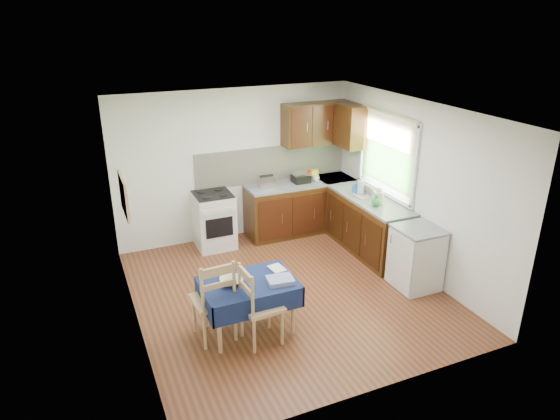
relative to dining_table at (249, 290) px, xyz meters
name	(u,v)px	position (x,y,z in m)	size (l,w,h in m)	color
floor	(287,292)	(0.78, 0.62, -0.56)	(4.20, 4.20, 0.00)	#512915
ceiling	(289,111)	(0.78, 0.62, 1.94)	(4.00, 4.20, 0.02)	white
wall_back	(236,165)	(0.78, 2.72, 0.69)	(4.00, 0.02, 2.50)	white
wall_front	(380,284)	(0.78, -1.48, 0.69)	(4.00, 0.02, 2.50)	white
wall_left	(128,233)	(-1.22, 0.62, 0.69)	(0.02, 4.20, 2.50)	white
wall_right	(415,188)	(2.78, 0.62, 0.69)	(0.02, 4.20, 2.50)	white
base_cabinets	(331,216)	(2.14, 1.87, -0.13)	(1.90, 2.30, 0.86)	black
worktop_back	(301,183)	(1.83, 2.42, 0.32)	(1.90, 0.60, 0.04)	slate
worktop_right	(370,200)	(2.48, 1.27, 0.32)	(0.60, 1.70, 0.04)	slate
worktop_corner	(334,178)	(2.48, 2.42, 0.32)	(0.60, 0.60, 0.04)	slate
splashback	(273,163)	(1.43, 2.70, 0.64)	(2.70, 0.02, 0.60)	beige
upper_cabinets	(327,124)	(2.31, 2.42, 1.29)	(1.20, 0.85, 0.70)	black
stove	(214,220)	(0.28, 2.42, -0.10)	(0.60, 0.61, 0.92)	silver
window	(387,149)	(2.75, 1.32, 1.09)	(0.04, 1.48, 1.26)	#335D26
fridge	(416,258)	(2.48, 0.07, -0.12)	(0.58, 0.60, 0.89)	silver
corkboard	(124,196)	(-1.19, 0.92, 1.04)	(0.04, 0.62, 0.47)	tan
dining_table	(249,290)	(0.00, 0.00, 0.00)	(1.11, 0.75, 0.67)	#101642
chair_far	(215,298)	(-0.41, 0.00, -0.01)	(0.50, 0.50, 1.05)	tan
chair_near	(257,303)	(0.02, -0.25, -0.04)	(0.46, 0.46, 0.99)	tan
toaster	(266,182)	(1.20, 2.41, 0.44)	(0.28, 0.17, 0.21)	silver
sandwich_press	(301,178)	(1.83, 2.41, 0.42)	(0.28, 0.24, 0.16)	black
sauce_bottle	(308,176)	(1.94, 2.34, 0.45)	(0.05, 0.05, 0.23)	red
yellow_packet	(314,174)	(2.12, 2.48, 0.42)	(0.13, 0.08, 0.17)	yellow
dish_rack	(367,194)	(2.50, 1.41, 0.36)	(0.39, 0.30, 0.19)	#929297
kettle	(379,197)	(2.47, 1.04, 0.45)	(0.15, 0.15, 0.26)	silver
cup	(316,178)	(2.09, 2.37, 0.39)	(0.12, 0.12, 0.09)	silver
soap_bottle_a	(361,185)	(2.45, 1.50, 0.50)	(0.12, 0.12, 0.31)	silver
soap_bottle_b	(356,187)	(2.39, 1.56, 0.44)	(0.09, 0.09, 0.20)	blue
soap_bottle_c	(376,201)	(2.38, 0.97, 0.42)	(0.13, 0.13, 0.17)	green
plate_bowl	(231,281)	(-0.19, 0.04, 0.14)	(0.26, 0.26, 0.06)	beige
book	(271,270)	(0.35, 0.14, 0.11)	(0.16, 0.22, 0.02)	white
spice_jar	(241,272)	(-0.03, 0.17, 0.15)	(0.05, 0.05, 0.09)	green
tea_towel	(280,280)	(0.34, -0.15, 0.13)	(0.30, 0.24, 0.05)	#283993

